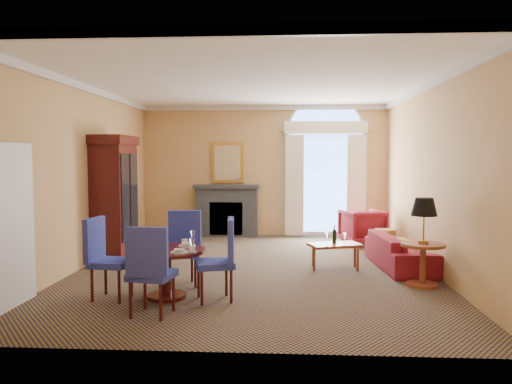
# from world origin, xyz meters

# --- Properties ---
(ground) EXTENTS (7.50, 7.50, 0.00)m
(ground) POSITION_xyz_m (0.00, 0.00, 0.00)
(ground) COLOR #131B3C
(ground) RESTS_ON ground
(room_envelope) EXTENTS (6.04, 7.52, 3.45)m
(room_envelope) POSITION_xyz_m (-0.03, 0.67, 2.51)
(room_envelope) COLOR tan
(room_envelope) RESTS_ON ground
(armoire) EXTENTS (0.67, 1.19, 2.34)m
(armoire) POSITION_xyz_m (-2.72, 0.71, 1.13)
(armoire) COLOR #370D0C
(armoire) RESTS_ON ground
(dining_table) EXTENTS (1.08, 1.08, 0.88)m
(dining_table) POSITION_xyz_m (-1.09, -1.89, 0.51)
(dining_table) COLOR #370D0C
(dining_table) RESTS_ON ground
(dining_chair_north) EXTENTS (0.63, 0.63, 1.12)m
(dining_chair_north) POSITION_xyz_m (-1.02, -1.12, 0.64)
(dining_chair_north) COLOR #2833A0
(dining_chair_north) RESTS_ON ground
(dining_chair_south) EXTENTS (0.57, 0.57, 1.12)m
(dining_chair_south) POSITION_xyz_m (-1.08, -2.74, 0.64)
(dining_chair_south) COLOR #2833A0
(dining_chair_south) RESTS_ON ground
(dining_chair_east) EXTENTS (0.62, 0.62, 1.12)m
(dining_chair_east) POSITION_xyz_m (-0.30, -1.97, 0.64)
(dining_chair_east) COLOR #2833A0
(dining_chair_east) RESTS_ON ground
(dining_chair_west) EXTENTS (0.57, 0.55, 1.12)m
(dining_chair_west) POSITION_xyz_m (-1.93, -1.99, 0.64)
(dining_chair_west) COLOR #2833A0
(dining_chair_west) RESTS_ON ground
(sofa) EXTENTS (0.93, 2.04, 0.58)m
(sofa) POSITION_xyz_m (2.55, 0.23, 0.29)
(sofa) COLOR maroon
(sofa) RESTS_ON ground
(armchair) EXTENTS (1.05, 1.07, 0.78)m
(armchair) POSITION_xyz_m (2.24, 2.53, 0.39)
(armchair) COLOR maroon
(armchair) RESTS_ON ground
(coffee_table) EXTENTS (0.98, 0.73, 0.76)m
(coffee_table) POSITION_xyz_m (1.40, 0.06, 0.41)
(coffee_table) COLOR brown
(coffee_table) RESTS_ON ground
(side_table) EXTENTS (0.65, 0.65, 1.30)m
(side_table) POSITION_xyz_m (2.60, -1.03, 0.83)
(side_table) COLOR brown
(side_table) RESTS_ON ground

